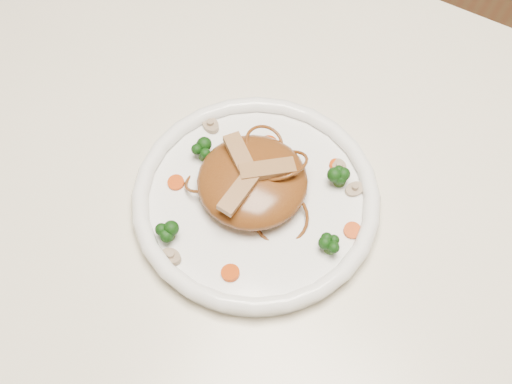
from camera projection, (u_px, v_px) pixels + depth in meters
The scene contains 20 objects.
ground at pixel (288, 381), 1.42m from camera, with size 4.00×4.00×0.00m, color brown.
table at pixel (309, 248), 0.87m from camera, with size 1.20×0.80×0.75m.
plate at pixel (256, 202), 0.78m from camera, with size 0.28×0.28×0.02m, color white.
noodle_mound at pixel (252, 181), 0.76m from camera, with size 0.13×0.13×0.04m, color brown.
chicken_a at pixel (267, 170), 0.74m from camera, with size 0.06×0.02×0.01m, color tan.
chicken_b at pixel (241, 157), 0.75m from camera, with size 0.06×0.02×0.01m, color tan.
chicken_c at pixel (239, 192), 0.72m from camera, with size 0.06×0.02×0.01m, color tan.
broccoli_0 at pixel (341, 175), 0.77m from camera, with size 0.03×0.03×0.03m, color #133F0D, non-canonical shape.
broccoli_1 at pixel (203, 149), 0.79m from camera, with size 0.03×0.03×0.03m, color #133F0D, non-canonical shape.
broccoli_2 at pixel (167, 229), 0.73m from camera, with size 0.03×0.03×0.03m, color #133F0D, non-canonical shape.
broccoli_3 at pixel (331, 244), 0.73m from camera, with size 0.02×0.02×0.03m, color #133F0D, non-canonical shape.
carrot_0 at pixel (336, 165), 0.79m from camera, with size 0.02×0.02×0.01m, color #C03A07.
carrot_1 at pixel (176, 183), 0.78m from camera, with size 0.02×0.02×0.01m, color #C03A07.
carrot_2 at pixel (352, 231), 0.75m from camera, with size 0.02×0.02×0.01m, color #C03A07.
carrot_3 at pixel (269, 143), 0.81m from camera, with size 0.02×0.02×0.01m, color #C03A07.
carrot_4 at pixel (230, 273), 0.72m from camera, with size 0.02×0.02×0.01m, color #C03A07.
mushroom_0 at pixel (171, 257), 0.73m from camera, with size 0.02×0.02×0.01m, color #B9A88B.
mushroom_1 at pixel (355, 189), 0.77m from camera, with size 0.02×0.02×0.01m, color #B9A88B.
mushroom_2 at pixel (211, 125), 0.82m from camera, with size 0.03×0.03×0.01m, color #B9A88B.
mushroom_3 at pixel (339, 168), 0.79m from camera, with size 0.02×0.02×0.01m, color #B9A88B.
Camera 1 is at (0.13, -0.36, 1.43)m, focal length 46.60 mm.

